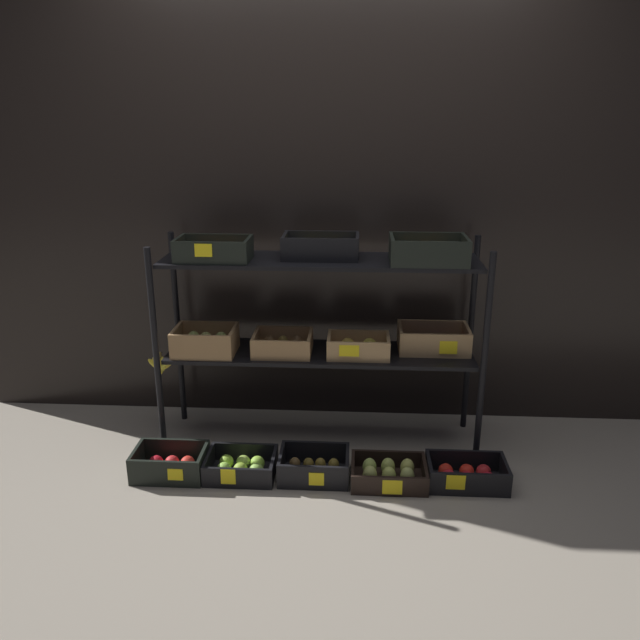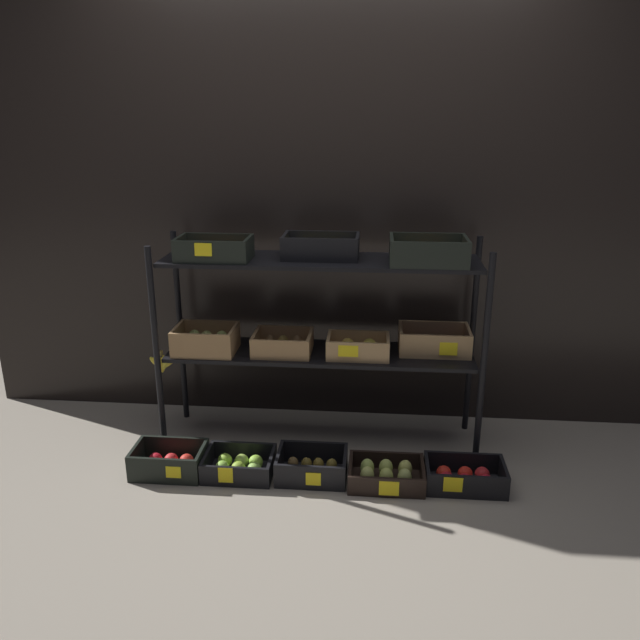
{
  "view_description": "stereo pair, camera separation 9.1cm",
  "coord_description": "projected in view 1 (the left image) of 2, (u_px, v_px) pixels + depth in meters",
  "views": [
    {
      "loc": [
        0.18,
        -3.06,
        1.71
      ],
      "look_at": [
        0.0,
        0.0,
        0.69
      ],
      "focal_mm": 35.21,
      "sensor_mm": 36.0,
      "label": 1
    },
    {
      "loc": [
        0.27,
        -3.06,
        1.71
      ],
      "look_at": [
        0.0,
        0.0,
        0.69
      ],
      "focal_mm": 35.21,
      "sensor_mm": 36.0,
      "label": 2
    }
  ],
  "objects": [
    {
      "name": "ground_plane",
      "position": [
        320.0,
        439.0,
        3.45
      ],
      "size": [
        10.0,
        10.0,
        0.0
      ],
      "primitive_type": "plane",
      "color": "gray"
    },
    {
      "name": "storefront_wall",
      "position": [
        324.0,
        212.0,
        3.45
      ],
      "size": [
        4.02,
        0.12,
        2.37
      ],
      "primitive_type": "cube",
      "color": "black",
      "rests_on": "ground_plane"
    },
    {
      "name": "display_rack",
      "position": [
        320.0,
        308.0,
        3.2
      ],
      "size": [
        1.75,
        0.43,
        1.14
      ],
      "color": "black",
      "rests_on": "ground_plane"
    },
    {
      "name": "crate_ground_apple_red",
      "position": [
        170.0,
        465.0,
        3.1
      ],
      "size": [
        0.35,
        0.23,
        0.14
      ],
      "color": "black",
      "rests_on": "ground_plane"
    },
    {
      "name": "crate_ground_apple_green",
      "position": [
        241.0,
        467.0,
        3.1
      ],
      "size": [
        0.34,
        0.26,
        0.11
      ],
      "color": "black",
      "rests_on": "ground_plane"
    },
    {
      "name": "crate_ground_kiwi",
      "position": [
        314.0,
        468.0,
        3.08
      ],
      "size": [
        0.34,
        0.25,
        0.13
      ],
      "color": "black",
      "rests_on": "ground_plane"
    },
    {
      "name": "crate_ground_pear",
      "position": [
        389.0,
        473.0,
        3.04
      ],
      "size": [
        0.36,
        0.26,
        0.1
      ],
      "color": "black",
      "rests_on": "ground_plane"
    },
    {
      "name": "crate_ground_rightmost_apple_red",
      "position": [
        466.0,
        475.0,
        3.02
      ],
      "size": [
        0.38,
        0.23,
        0.12
      ],
      "color": "black",
      "rests_on": "ground_plane"
    }
  ]
}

